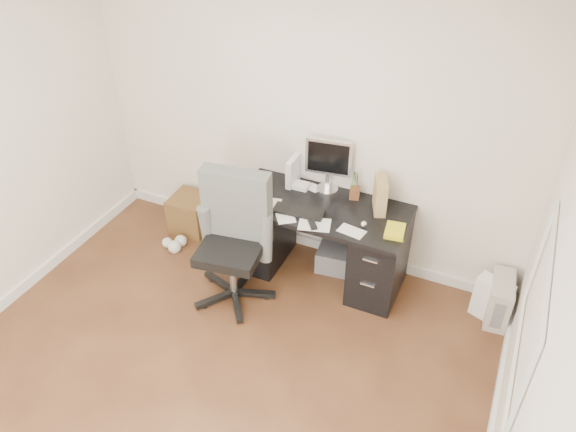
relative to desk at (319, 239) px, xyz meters
name	(u,v)px	position (x,y,z in m)	size (l,w,h in m)	color
ground	(195,400)	(-0.30, -1.65, -0.40)	(4.00, 4.00, 0.00)	#422415
room_shell	(173,214)	(-0.27, -1.62, 1.26)	(4.02, 4.02, 2.71)	white
desk	(319,239)	(0.00, 0.00, 0.00)	(1.50, 0.70, 0.75)	black
loose_papers	(297,204)	(-0.20, -0.05, 0.35)	(1.10, 0.60, 0.00)	silver
lcd_monitor	(328,165)	(-0.04, 0.26, 0.60)	(0.40, 0.23, 0.51)	silver
keyboard	(299,212)	(-0.13, -0.16, 0.36)	(0.43, 0.15, 0.02)	black
computer_mouse	(364,224)	(0.42, -0.13, 0.38)	(0.05, 0.05, 0.05)	silver
travel_mug	(246,182)	(-0.69, -0.03, 0.43)	(0.07, 0.07, 0.15)	navy
white_binder	(293,171)	(-0.36, 0.23, 0.48)	(0.10, 0.22, 0.26)	white
magazine_file	(380,195)	(0.46, 0.16, 0.50)	(0.12, 0.25, 0.29)	olive
pen_cup	(355,186)	(0.22, 0.24, 0.48)	(0.10, 0.10, 0.25)	brown
yellow_book	(396,231)	(0.68, -0.10, 0.37)	(0.16, 0.21, 0.04)	yellow
paper_remote	(315,223)	(0.05, -0.26, 0.36)	(0.26, 0.21, 0.02)	silver
office_chair	(231,244)	(-0.56, -0.58, 0.18)	(0.66, 0.66, 1.16)	#4C4E4B
pc_tower	(499,299)	(1.56, 0.10, -0.20)	(0.18, 0.40, 0.40)	#A9A398
shopping_bag	(492,300)	(1.51, 0.07, -0.21)	(0.29, 0.20, 0.39)	silver
wicker_basket	(191,213)	(-1.42, 0.11, -0.22)	(0.37, 0.37, 0.37)	#523018
desk_printer	(338,258)	(0.14, 0.15, -0.29)	(0.37, 0.30, 0.21)	#5D5D61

